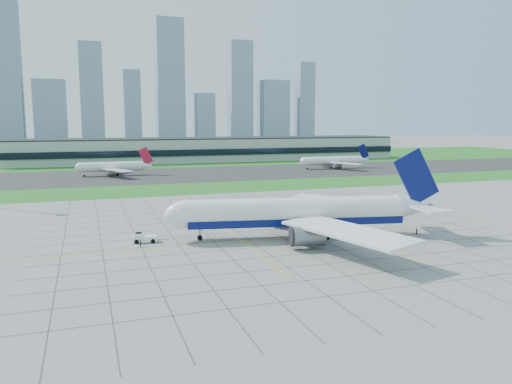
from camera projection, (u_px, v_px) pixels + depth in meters
ground at (280, 236)px, 116.95m from camera, size 1400.00×1400.00×0.00m
grass_median at (198, 188)px, 201.24m from camera, size 700.00×35.00×0.04m
asphalt_taxiway at (175, 175)px, 252.75m from camera, size 700.00×75.00×0.04m
grass_far at (148, 159)px, 355.78m from camera, size 700.00×145.00×0.04m
apron_markings at (266, 227)px, 127.48m from camera, size 120.00×130.00×0.03m
terminal at (211, 149)px, 343.99m from camera, size 260.00×43.00×15.80m
city_skyline at (112, 94)px, 592.89m from camera, size 523.00×32.40×160.00m
airliner at (298, 213)px, 115.64m from camera, size 64.90×65.18×20.59m
pushback_tug at (144, 238)px, 111.17m from camera, size 7.90×3.52×2.17m
crew_near at (141, 243)px, 107.04m from camera, size 0.69×0.71×1.63m
crew_far at (417, 232)px, 118.28m from camera, size 0.92×0.79×1.63m
distant_jet_1 at (113, 167)px, 247.56m from camera, size 35.24×42.66×14.08m
distant_jet_2 at (334, 161)px, 285.74m from camera, size 41.43×42.66×14.08m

